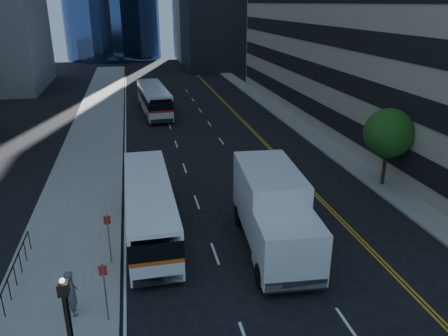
% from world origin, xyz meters
% --- Properties ---
extents(ground, '(160.00, 160.00, 0.00)m').
position_xyz_m(ground, '(0.00, 0.00, 0.00)').
color(ground, black).
rests_on(ground, ground).
extents(sidewalk_west, '(5.00, 90.00, 0.15)m').
position_xyz_m(sidewalk_west, '(-10.50, 25.00, 0.07)').
color(sidewalk_west, gray).
rests_on(sidewalk_west, ground).
extents(sidewalk_east, '(2.00, 90.00, 0.15)m').
position_xyz_m(sidewalk_east, '(9.00, 25.00, 0.07)').
color(sidewalk_east, gray).
rests_on(sidewalk_east, ground).
extents(street_tree, '(3.20, 3.20, 5.10)m').
position_xyz_m(street_tree, '(9.00, 8.00, 3.64)').
color(street_tree, '#332114').
rests_on(street_tree, sidewalk_east).
extents(bus_front, '(2.44, 10.68, 2.75)m').
position_xyz_m(bus_front, '(-6.45, 4.90, 1.50)').
color(bus_front, white).
rests_on(bus_front, ground).
extents(bus_rear, '(3.24, 11.42, 2.91)m').
position_xyz_m(bus_rear, '(-4.64, 31.71, 1.59)').
color(bus_rear, silver).
rests_on(bus_rear, ground).
extents(box_truck, '(3.32, 8.17, 3.83)m').
position_xyz_m(box_truck, '(-0.60, 1.99, 2.01)').
color(box_truck, silver).
rests_on(box_truck, ground).
extents(pedestrian, '(0.68, 0.81, 1.91)m').
position_xyz_m(pedestrian, '(-9.70, -1.34, 1.10)').
color(pedestrian, '#4F5056').
rests_on(pedestrian, sidewalk_west).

